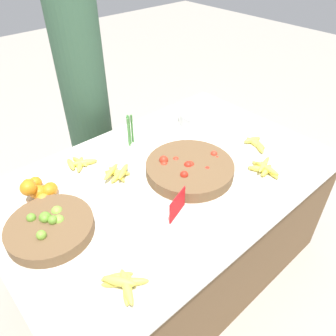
{
  "coord_description": "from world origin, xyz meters",
  "views": [
    {
      "loc": [
        -0.92,
        -1.03,
        1.89
      ],
      "look_at": [
        0.0,
        0.0,
        0.81
      ],
      "focal_mm": 35.0,
      "sensor_mm": 36.0,
      "label": 1
    }
  ],
  "objects": [
    {
      "name": "orange_pile",
      "position": [
        -0.59,
        0.29,
        0.81
      ],
      "size": [
        0.17,
        0.21,
        0.13
      ],
      "color": "orange",
      "rests_on": "market_table"
    },
    {
      "name": "ground_plane",
      "position": [
        0.0,
        0.0,
        0.0
      ],
      "size": [
        12.0,
        12.0,
        0.0
      ],
      "primitive_type": "plane",
      "color": "#ADA599"
    },
    {
      "name": "banana_bunch_front_left",
      "position": [
        0.6,
        -0.14,
        0.78
      ],
      "size": [
        0.14,
        0.18,
        0.04
      ],
      "color": "#EFDB4C",
      "rests_on": "market_table"
    },
    {
      "name": "tomato_basket",
      "position": [
        0.1,
        -0.07,
        0.79
      ],
      "size": [
        0.48,
        0.48,
        0.09
      ],
      "color": "brown",
      "rests_on": "market_table"
    },
    {
      "name": "banana_bunch_middle_left",
      "position": [
        -0.58,
        -0.39,
        0.79
      ],
      "size": [
        0.17,
        0.19,
        0.06
      ],
      "color": "#EFDB4C",
      "rests_on": "market_table"
    },
    {
      "name": "vendor_person",
      "position": [
        0.06,
        0.95,
        0.81
      ],
      "size": [
        0.32,
        0.32,
        1.73
      ],
      "color": "#385B42",
      "rests_on": "ground_plane"
    },
    {
      "name": "veg_bundle",
      "position": [
        0.04,
        0.39,
        0.86
      ],
      "size": [
        0.05,
        0.04,
        0.19
      ],
      "color": "#428438",
      "rests_on": "market_table"
    },
    {
      "name": "metal_bowl",
      "position": [
        0.56,
        0.27,
        0.8
      ],
      "size": [
        0.33,
        0.33,
        0.08
      ],
      "color": "silver",
      "rests_on": "market_table"
    },
    {
      "name": "banana_bunch_front_center",
      "position": [
        -0.32,
        0.4,
        0.78
      ],
      "size": [
        0.16,
        0.16,
        0.03
      ],
      "color": "#EFDB4C",
      "rests_on": "market_table"
    },
    {
      "name": "price_sign",
      "position": [
        -0.16,
        -0.25,
        0.82
      ],
      "size": [
        0.14,
        0.05,
        0.12
      ],
      "rotation": [
        0.0,
        0.0,
        0.33
      ],
      "color": "red",
      "rests_on": "market_table"
    },
    {
      "name": "banana_bunch_middle_right",
      "position": [
        -0.21,
        0.17,
        0.79
      ],
      "size": [
        0.18,
        0.16,
        0.06
      ],
      "color": "#EFDB4C",
      "rests_on": "market_table"
    },
    {
      "name": "market_table",
      "position": [
        0.0,
        0.0,
        0.38
      ],
      "size": [
        1.82,
        1.19,
        0.76
      ],
      "color": "brown",
      "rests_on": "ground_plane"
    },
    {
      "name": "banana_bunch_back_center",
      "position": [
        0.42,
        -0.33,
        0.78
      ],
      "size": [
        0.16,
        0.19,
        0.05
      ],
      "color": "#EFDB4C",
      "rests_on": "market_table"
    },
    {
      "name": "lime_bowl",
      "position": [
        -0.66,
        0.04,
        0.79
      ],
      "size": [
        0.38,
        0.38,
        0.09
      ],
      "color": "brown",
      "rests_on": "market_table"
    }
  ]
}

